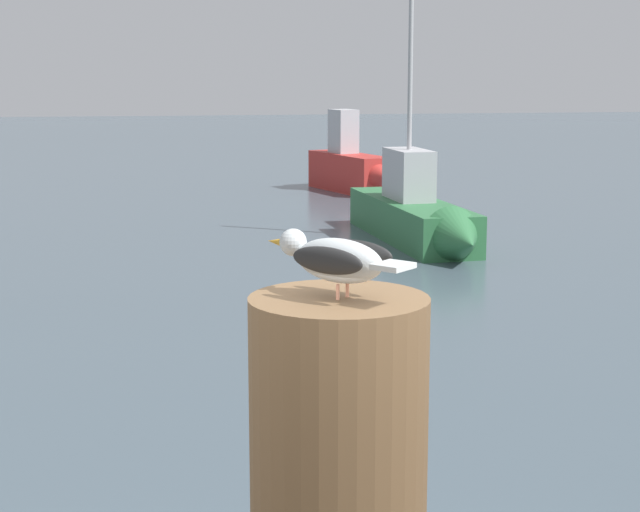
# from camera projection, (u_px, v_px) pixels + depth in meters

# --- Properties ---
(seagull) EXTENTS (0.30, 0.32, 0.14)m
(seagull) POSITION_uv_depth(u_px,v_px,m) (337.00, 258.00, 2.32)
(seagull) COLOR tan
(seagull) RESTS_ON mooring_post
(boat_red) EXTENTS (1.69, 3.38, 1.92)m
(boat_red) POSITION_uv_depth(u_px,v_px,m) (353.00, 168.00, 24.43)
(boat_red) COLOR #B72D28
(boat_red) RESTS_ON ground_plane
(boat_green) EXTENTS (1.29, 4.97, 4.61)m
(boat_green) POSITION_uv_depth(u_px,v_px,m) (419.00, 216.00, 17.36)
(boat_green) COLOR #2D6B3D
(boat_green) RESTS_ON ground_plane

